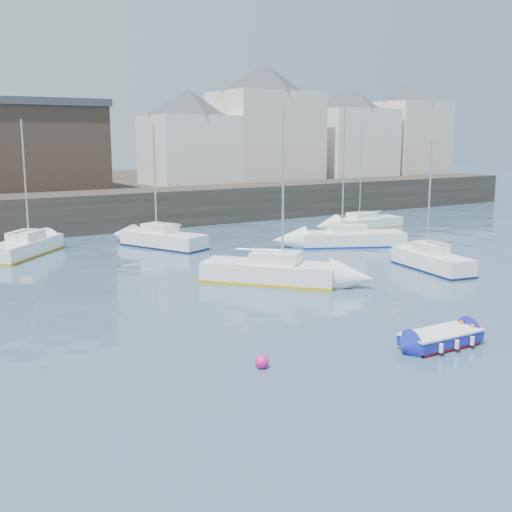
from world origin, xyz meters
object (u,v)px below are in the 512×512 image
sailboat_h (24,247)px  sailboat_b (270,271)px  sailboat_g (365,222)px  buoy_near (262,368)px  buoy_far (263,269)px  blue_dinghy (441,338)px  sailboat_f (163,239)px  sailboat_c (432,261)px  sailboat_d (351,238)px  buoy_mid (324,281)px

sailboat_h → sailboat_b: bearing=-58.3°
sailboat_g → buoy_near: sailboat_g is taller
buoy_far → sailboat_h: bearing=132.0°
blue_dinghy → sailboat_b: bearing=87.7°
sailboat_g → sailboat_f: bearing=179.4°
sailboat_c → sailboat_d: sailboat_d is taller
sailboat_d → sailboat_g: bearing=42.4°
sailboat_g → buoy_far: 18.55m
sailboat_f → sailboat_c: bearing=-56.9°
sailboat_b → sailboat_d: size_ratio=0.99×
sailboat_c → sailboat_d: size_ratio=0.80×
sailboat_g → buoy_far: sailboat_g is taller
sailboat_d → buoy_near: bearing=-137.3°
sailboat_d → sailboat_g: sailboat_d is taller
sailboat_c → buoy_near: (-16.36, -7.87, -0.55)m
buoy_far → sailboat_c: bearing=-33.6°
sailboat_b → sailboat_d: 12.45m
sailboat_h → sailboat_d: bearing=-22.7°
buoy_near → sailboat_d: bearing=42.7°
sailboat_h → buoy_mid: size_ratio=20.73×
sailboat_g → sailboat_h: size_ratio=0.96×
blue_dinghy → sailboat_d: (11.23, 18.02, 0.22)m
sailboat_c → sailboat_g: (8.10, 14.64, -0.09)m
sailboat_c → sailboat_h: size_ratio=0.86×
blue_dinghy → sailboat_f: size_ratio=0.38×
sailboat_d → sailboat_c: bearing=-99.5°
sailboat_b → sailboat_f: bearing=91.6°
sailboat_b → buoy_far: bearing=63.8°
sailboat_c → sailboat_f: 17.72m
sailboat_d → buoy_mid: size_ratio=22.30×
sailboat_f → buoy_mid: size_ratio=20.13×
sailboat_h → buoy_far: bearing=-48.0°
buoy_near → buoy_far: bearing=57.1°
blue_dinghy → sailboat_h: (-8.47, 26.26, 0.22)m
sailboat_f → buoy_near: (-6.67, -22.71, -0.57)m
sailboat_g → buoy_mid: 20.20m
sailboat_d → sailboat_f: sailboat_d is taller
sailboat_b → blue_dinghy: bearing=-92.3°
sailboat_d → buoy_near: size_ratio=20.38×
sailboat_g → buoy_near: (-24.46, -22.51, -0.46)m
blue_dinghy → buoy_mid: (2.99, 10.50, -0.32)m
sailboat_b → sailboat_f: (-0.35, 12.55, -0.01)m
sailboat_h → buoy_mid: (11.46, -15.76, -0.55)m
sailboat_d → sailboat_b: bearing=-149.8°
sailboat_g → sailboat_h: bearing=175.4°
sailboat_h → buoy_far: 15.54m
sailboat_c → sailboat_d: bearing=80.5°
sailboat_f → buoy_near: size_ratio=18.40×
blue_dinghy → sailboat_h: sailboat_h is taller
blue_dinghy → buoy_mid: blue_dinghy is taller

